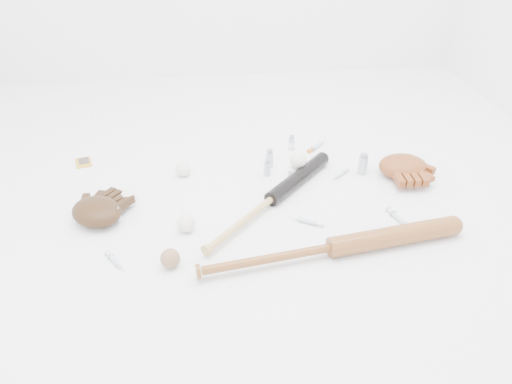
{
  "coord_description": "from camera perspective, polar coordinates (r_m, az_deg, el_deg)",
  "views": [
    {
      "loc": [
        -0.16,
        -1.62,
        1.13
      ],
      "look_at": [
        0.04,
        0.01,
        0.06
      ],
      "focal_mm": 35.0,
      "sensor_mm": 36.0,
      "label": 1
    }
  ],
  "objects": [
    {
      "name": "vial_0",
      "position": [
        2.16,
        1.27,
        2.79
      ],
      "size": [
        0.03,
        0.03,
        0.08
      ],
      "primitive_type": "cylinder",
      "color": "#ABB5BC",
      "rests_on": "ground"
    },
    {
      "name": "baseball_left",
      "position": [
        2.03,
        -14.39,
        -0.72
      ],
      "size": [
        0.07,
        0.07,
        0.07
      ],
      "primitive_type": "sphere",
      "color": "silver",
      "rests_on": "ground"
    },
    {
      "name": "syringe_2",
      "position": [
        2.41,
        6.97,
        5.24
      ],
      "size": [
        0.14,
        0.14,
        0.02
      ],
      "primitive_type": null,
      "rotation": [
        0.0,
        0.0,
        0.77
      ],
      "color": "#ADBCC6",
      "rests_on": "ground"
    },
    {
      "name": "baseball_aged",
      "position": [
        1.71,
        -9.79,
        -7.48
      ],
      "size": [
        0.07,
        0.07,
        0.07
      ],
      "primitive_type": "sphere",
      "color": "olive",
      "rests_on": "ground"
    },
    {
      "name": "baseball_mid",
      "position": [
        1.85,
        -7.99,
        -3.56
      ],
      "size": [
        0.07,
        0.07,
        0.07
      ],
      "primitive_type": "sphere",
      "color": "silver",
      "rests_on": "ground"
    },
    {
      "name": "bat_dark",
      "position": [
        1.97,
        1.81,
        -0.77
      ],
      "size": [
        0.62,
        0.66,
        0.06
      ],
      "primitive_type": null,
      "rotation": [
        0.0,
        0.0,
        0.82
      ],
      "color": "black",
      "rests_on": "ground"
    },
    {
      "name": "vial_4",
      "position": [
        1.95,
        -15.53,
        -2.49
      ],
      "size": [
        0.02,
        0.02,
        0.06
      ],
      "primitive_type": "cylinder",
      "color": "#ABB5BC",
      "rests_on": "ground"
    },
    {
      "name": "pedestal",
      "position": [
        2.18,
        4.77,
        2.36
      ],
      "size": [
        0.09,
        0.09,
        0.04
      ],
      "primitive_type": "cube",
      "rotation": [
        0.0,
        0.0,
        -0.31
      ],
      "color": "white",
      "rests_on": "ground"
    },
    {
      "name": "syringe_1",
      "position": [
        1.9,
        5.84,
        -3.34
      ],
      "size": [
        0.14,
        0.1,
        0.02
      ],
      "primitive_type": null,
      "rotation": [
        0.0,
        0.0,
        2.61
      ],
      "color": "#ADBCC6",
      "rests_on": "ground"
    },
    {
      "name": "baseball_on_pedestal",
      "position": [
        2.15,
        4.84,
        3.66
      ],
      "size": [
        0.07,
        0.07,
        0.07
      ],
      "primitive_type": "sphere",
      "color": "silver",
      "rests_on": "pedestal"
    },
    {
      "name": "glove_tan",
      "position": [
        2.25,
        16.45,
        2.86
      ],
      "size": [
        0.26,
        0.26,
        0.09
      ],
      "primitive_type": null,
      "rotation": [
        0.0,
        0.0,
        3.09
      ],
      "color": "brown",
      "rests_on": "ground"
    },
    {
      "name": "syringe_3",
      "position": [
        1.97,
        16.02,
        -2.95
      ],
      "size": [
        0.07,
        0.17,
        0.02
      ],
      "primitive_type": null,
      "rotation": [
        0.0,
        0.0,
        -1.29
      ],
      "color": "#ADBCC6",
      "rests_on": "ground"
    },
    {
      "name": "vial_2",
      "position": [
        2.23,
        1.56,
        3.89
      ],
      "size": [
        0.03,
        0.03,
        0.08
      ],
      "primitive_type": "cylinder",
      "color": "#ABB5BC",
      "rests_on": "ground"
    },
    {
      "name": "glove_dark",
      "position": [
        1.97,
        -17.74,
        -2.12
      ],
      "size": [
        0.34,
        0.34,
        0.09
      ],
      "primitive_type": null,
      "rotation": [
        0.0,
        0.0,
        -0.68
      ],
      "color": "#321E0D",
      "rests_on": "ground"
    },
    {
      "name": "vial_1",
      "position": [
        2.38,
        4.08,
        5.66
      ],
      "size": [
        0.03,
        0.03,
        0.07
      ],
      "primitive_type": "cylinder",
      "color": "#ABB5BC",
      "rests_on": "ground"
    },
    {
      "name": "syringe_4",
      "position": [
        2.2,
        9.6,
        1.97
      ],
      "size": [
        0.12,
        0.1,
        0.02
      ],
      "primitive_type": null,
      "rotation": [
        0.0,
        0.0,
        3.82
      ],
      "color": "#ADBCC6",
      "rests_on": "ground"
    },
    {
      "name": "vial_3",
      "position": [
        2.22,
        12.13,
        3.15
      ],
      "size": [
        0.04,
        0.04,
        0.09
      ],
      "primitive_type": "cylinder",
      "color": "#ABB5BC",
      "rests_on": "ground"
    },
    {
      "name": "trading_card",
      "position": [
        2.4,
        -19.12,
        3.2
      ],
      "size": [
        0.09,
        0.11,
        0.01
      ],
      "primitive_type": "cube",
      "rotation": [
        0.0,
        0.0,
        0.25
      ],
      "color": "#BA8922",
      "rests_on": "ground"
    },
    {
      "name": "baseball_upper",
      "position": [
        2.19,
        -8.31,
        2.6
      ],
      "size": [
        0.06,
        0.06,
        0.06
      ],
      "primitive_type": "sphere",
      "color": "silver",
      "rests_on": "ground"
    },
    {
      "name": "syringe_0",
      "position": [
        1.78,
        -15.83,
        -7.6
      ],
      "size": [
        0.1,
        0.13,
        0.02
      ],
      "primitive_type": null,
      "rotation": [
        0.0,
        0.0,
        -0.97
      ],
      "color": "#ADBCC6",
      "rests_on": "ground"
    },
    {
      "name": "bat_wood",
      "position": [
        1.74,
        8.73,
        -6.27
      ],
      "size": [
        1.0,
        0.21,
        0.07
      ],
      "primitive_type": null,
      "rotation": [
        0.0,
        0.0,
        0.14
      ],
      "color": "brown",
      "rests_on": "ground"
    }
  ]
}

